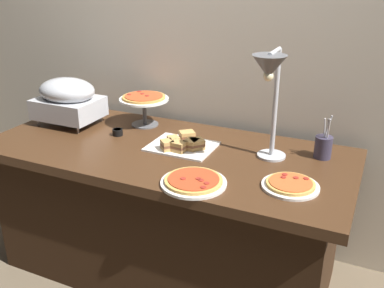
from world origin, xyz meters
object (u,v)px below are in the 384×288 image
at_px(pizza_plate_raised_stand, 144,101).
at_px(sauce_cup_near, 118,132).
at_px(pizza_plate_front, 290,185).
at_px(pizza_plate_center, 194,181).
at_px(sandwich_platter, 183,144).
at_px(utensil_holder, 323,147).
at_px(heat_lamp, 270,79).
at_px(chafing_dish, 68,99).

distance_m(pizza_plate_raised_stand, sauce_cup_near, 0.25).
bearing_deg(pizza_plate_front, sauce_cup_near, 168.33).
relative_size(pizza_plate_front, pizza_plate_center, 0.85).
bearing_deg(sandwich_platter, pizza_plate_center, -57.51).
bearing_deg(utensil_holder, pizza_plate_front, -100.77).
distance_m(heat_lamp, pizza_plate_front, 0.46).
xyz_separation_m(pizza_plate_front, pizza_plate_center, (-0.39, -0.14, 0.00)).
relative_size(pizza_plate_center, sandwich_platter, 0.86).
distance_m(heat_lamp, sandwich_platter, 0.60).
xyz_separation_m(sandwich_platter, sauce_cup_near, (-0.41, 0.01, -0.00)).
bearing_deg(pizza_plate_front, chafing_dish, 169.47).
height_order(pizza_plate_center, utensil_holder, utensil_holder).
distance_m(chafing_dish, heat_lamp, 1.25).
bearing_deg(chafing_dish, sauce_cup_near, -7.36).
height_order(pizza_plate_front, pizza_plate_raised_stand, pizza_plate_raised_stand).
xyz_separation_m(chafing_dish, sandwich_platter, (0.78, -0.06, -0.13)).
distance_m(pizza_plate_center, sandwich_platter, 0.40).
height_order(pizza_plate_front, sauce_cup_near, sauce_cup_near).
height_order(sandwich_platter, utensil_holder, utensil_holder).
distance_m(pizza_plate_front, sauce_cup_near, 1.03).
distance_m(heat_lamp, sauce_cup_near, 0.94).
distance_m(pizza_plate_front, pizza_plate_center, 0.41).
xyz_separation_m(pizza_plate_raised_stand, sauce_cup_near, (-0.05, -0.21, -0.13)).
xyz_separation_m(pizza_plate_center, pizza_plate_raised_stand, (-0.57, 0.56, 0.13)).
relative_size(sandwich_platter, utensil_holder, 1.48).
relative_size(heat_lamp, pizza_plate_front, 2.20).
height_order(pizza_plate_raised_stand, sauce_cup_near, pizza_plate_raised_stand).
bearing_deg(utensil_holder, heat_lamp, -135.93).
relative_size(sauce_cup_near, utensil_holder, 0.25).
height_order(pizza_plate_front, sandwich_platter, sandwich_platter).
relative_size(pizza_plate_front, utensil_holder, 1.09).
bearing_deg(pizza_plate_front, pizza_plate_raised_stand, 156.42).
distance_m(heat_lamp, pizza_plate_center, 0.55).
xyz_separation_m(sauce_cup_near, utensil_holder, (1.08, 0.17, 0.04)).
bearing_deg(sauce_cup_near, chafing_dish, 172.64).
relative_size(chafing_dish, pizza_plate_center, 1.26).
relative_size(pizza_plate_raised_stand, sauce_cup_near, 5.02).
xyz_separation_m(pizza_plate_center, sandwich_platter, (-0.22, 0.34, 0.01)).
bearing_deg(pizza_plate_raised_stand, pizza_plate_center, -44.48).
bearing_deg(sauce_cup_near, pizza_plate_center, -29.47).
xyz_separation_m(pizza_plate_front, sauce_cup_near, (-1.01, 0.21, 0.01)).
relative_size(sandwich_platter, sauce_cup_near, 5.83).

